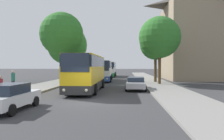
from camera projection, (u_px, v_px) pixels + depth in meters
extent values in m
plane|color=#38383A|center=(85.00, 103.00, 14.93)|extent=(300.00, 300.00, 0.00)
cube|color=gray|center=(190.00, 103.00, 14.51)|extent=(4.00, 120.00, 0.15)
cube|color=gray|center=(222.00, 42.00, 39.82)|extent=(20.34, 13.02, 13.58)
cube|color=#2D2D2D|center=(87.00, 85.00, 21.66)|extent=(2.50, 10.14, 0.70)
cube|color=yellow|center=(87.00, 74.00, 21.63)|extent=(2.50, 10.14, 1.47)
cube|color=#232D3D|center=(87.00, 62.00, 21.61)|extent=(2.53, 9.93, 0.95)
cube|color=yellow|center=(87.00, 56.00, 21.60)|extent=(2.45, 9.93, 0.12)
cube|color=#232D3D|center=(75.00, 62.00, 16.53)|extent=(2.22, 0.07, 1.45)
sphere|color=#F4EAC1|center=(64.00, 90.00, 16.61)|extent=(0.24, 0.24, 0.24)
sphere|color=#F4EAC1|center=(86.00, 90.00, 16.50)|extent=(0.24, 0.24, 0.24)
cylinder|color=black|center=(66.00, 89.00, 18.71)|extent=(0.30, 1.00, 1.00)
cylinder|color=black|center=(95.00, 89.00, 18.55)|extent=(0.30, 1.00, 1.00)
cylinder|color=black|center=(81.00, 83.00, 24.77)|extent=(0.30, 1.00, 1.00)
cylinder|color=black|center=(103.00, 84.00, 24.61)|extent=(0.30, 1.00, 1.00)
cube|color=#2D519E|center=(104.00, 77.00, 36.06)|extent=(2.75, 10.54, 0.70)
cube|color=silver|center=(104.00, 71.00, 36.04)|extent=(2.75, 10.54, 1.23)
cube|color=#232D3D|center=(104.00, 65.00, 36.02)|extent=(2.77, 10.33, 0.95)
cube|color=silver|center=(104.00, 61.00, 36.01)|extent=(2.70, 10.33, 0.12)
cube|color=#232D3D|center=(101.00, 66.00, 30.76)|extent=(2.17, 0.13, 1.45)
sphere|color=#F4EAC1|center=(95.00, 79.00, 30.80)|extent=(0.24, 0.24, 0.24)
sphere|color=#F4EAC1|center=(107.00, 79.00, 30.76)|extent=(0.24, 0.24, 0.24)
cylinder|color=black|center=(94.00, 79.00, 32.96)|extent=(0.33, 1.01, 1.00)
cylinder|color=black|center=(110.00, 79.00, 32.89)|extent=(0.33, 1.01, 1.00)
cylinder|color=black|center=(98.00, 77.00, 39.23)|extent=(0.33, 1.01, 1.00)
cylinder|color=black|center=(112.00, 77.00, 39.16)|extent=(0.33, 1.01, 1.00)
cube|color=#238942|center=(109.00, 74.00, 50.20)|extent=(2.68, 11.39, 0.70)
cube|color=silver|center=(109.00, 70.00, 50.18)|extent=(2.68, 11.39, 1.25)
cube|color=#232D3D|center=(109.00, 65.00, 50.16)|extent=(2.71, 11.16, 0.95)
cube|color=silver|center=(109.00, 63.00, 50.15)|extent=(2.63, 11.16, 0.12)
cube|color=#232D3D|center=(108.00, 65.00, 44.46)|extent=(2.31, 0.08, 1.45)
sphere|color=#F4EAC1|center=(103.00, 75.00, 44.52)|extent=(0.24, 0.24, 0.24)
sphere|color=#F4EAC1|center=(112.00, 75.00, 44.43)|extent=(0.24, 0.24, 0.24)
cylinder|color=black|center=(103.00, 75.00, 46.86)|extent=(0.31, 1.00, 1.00)
cylinder|color=black|center=(114.00, 75.00, 46.74)|extent=(0.31, 1.00, 1.00)
cylinder|color=black|center=(105.00, 74.00, 53.67)|extent=(0.31, 1.00, 1.00)
cylinder|color=black|center=(116.00, 74.00, 53.54)|extent=(0.31, 1.00, 1.00)
cube|color=silver|center=(9.00, 99.00, 12.30)|extent=(1.98, 4.49, 0.65)
cube|color=#232D3D|center=(7.00, 89.00, 12.11)|extent=(1.70, 2.35, 0.56)
cylinder|color=black|center=(7.00, 101.00, 13.76)|extent=(0.22, 0.62, 0.62)
cylinder|color=black|center=(36.00, 101.00, 13.60)|extent=(0.22, 0.62, 0.62)
cylinder|color=black|center=(12.00, 110.00, 10.85)|extent=(0.22, 0.62, 0.62)
cube|color=#B7B7BC|center=(136.00, 84.00, 22.64)|extent=(2.11, 4.77, 0.56)
cube|color=#232D3D|center=(136.00, 79.00, 22.81)|extent=(1.77, 2.51, 0.47)
cylinder|color=black|center=(145.00, 89.00, 21.10)|extent=(0.23, 0.63, 0.62)
cylinder|color=black|center=(126.00, 88.00, 21.31)|extent=(0.23, 0.63, 0.62)
cylinder|color=black|center=(144.00, 86.00, 23.98)|extent=(0.23, 0.63, 0.62)
cylinder|color=black|center=(127.00, 86.00, 24.19)|extent=(0.23, 0.63, 0.62)
cylinder|color=#23232D|center=(13.00, 85.00, 21.34)|extent=(0.30, 0.30, 0.90)
cylinder|color=#236656|center=(13.00, 77.00, 21.32)|extent=(0.36, 0.36, 0.75)
sphere|color=tan|center=(13.00, 72.00, 21.31)|extent=(0.24, 0.24, 0.24)
cylinder|color=#23232D|center=(0.00, 95.00, 14.66)|extent=(0.30, 0.30, 0.82)
cylinder|color=maroon|center=(0.00, 84.00, 14.64)|extent=(0.36, 0.36, 0.68)
sphere|color=tan|center=(0.00, 77.00, 14.63)|extent=(0.22, 0.22, 0.22)
cylinder|color=brown|center=(62.00, 67.00, 29.37)|extent=(0.40, 0.40, 4.44)
sphere|color=#2D7028|center=(62.00, 34.00, 29.28)|extent=(5.82, 5.82, 5.82)
cylinder|color=brown|center=(67.00, 70.00, 35.82)|extent=(0.40, 0.40, 3.35)
sphere|color=#2D7028|center=(67.00, 45.00, 35.74)|extent=(6.49, 6.49, 6.49)
cylinder|color=#513D23|center=(155.00, 69.00, 32.09)|extent=(0.40, 0.40, 3.81)
sphere|color=#2D7028|center=(155.00, 44.00, 32.02)|extent=(4.59, 4.59, 4.59)
cylinder|color=#513D23|center=(159.00, 68.00, 28.56)|extent=(0.40, 0.40, 4.05)
sphere|color=#2D7028|center=(160.00, 37.00, 28.47)|extent=(5.44, 5.44, 5.44)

